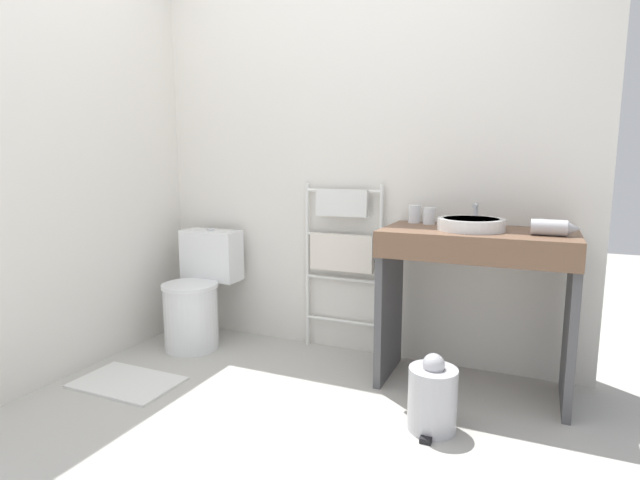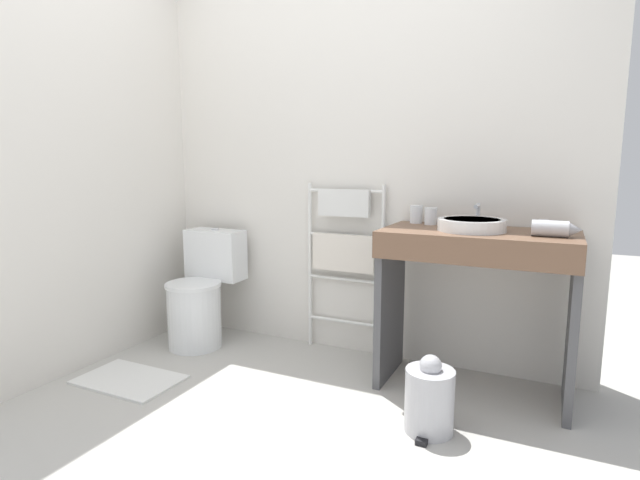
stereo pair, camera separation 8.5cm
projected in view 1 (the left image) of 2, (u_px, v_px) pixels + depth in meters
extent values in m
plane|color=#B2AFA8|center=(224.00, 467.00, 1.99)|extent=(12.00, 12.00, 0.00)
cube|color=silver|center=(352.00, 153.00, 3.11)|extent=(2.86, 0.12, 2.52)
cube|color=silver|center=(93.00, 153.00, 2.97)|extent=(0.12, 2.07, 2.52)
cylinder|color=white|center=(191.00, 318.00, 3.24)|extent=(0.34, 0.34, 0.41)
cylinder|color=white|center=(190.00, 285.00, 3.21)|extent=(0.36, 0.36, 0.02)
cube|color=white|center=(212.00, 255.00, 3.40)|extent=(0.40, 0.18, 0.34)
cylinder|color=silver|center=(211.00, 229.00, 3.37)|extent=(0.05, 0.05, 0.01)
cylinder|color=white|center=(307.00, 266.00, 3.25)|extent=(0.02, 0.02, 1.07)
cylinder|color=white|center=(380.00, 272.00, 3.05)|extent=(0.02, 0.02, 1.07)
cylinder|color=white|center=(342.00, 321.00, 3.20)|extent=(0.49, 0.02, 0.02)
cylinder|color=white|center=(343.00, 279.00, 3.16)|extent=(0.49, 0.02, 0.02)
cylinder|color=white|center=(343.00, 235.00, 3.12)|extent=(0.49, 0.02, 0.02)
cylinder|color=white|center=(343.00, 191.00, 3.07)|extent=(0.49, 0.02, 0.02)
cube|color=silver|center=(342.00, 203.00, 3.06)|extent=(0.33, 0.04, 0.17)
cube|color=silver|center=(341.00, 253.00, 3.11)|extent=(0.41, 0.04, 0.23)
cube|color=brown|center=(478.00, 234.00, 2.56)|extent=(0.96, 0.52, 0.03)
cube|color=brown|center=(471.00, 254.00, 2.35)|extent=(0.96, 0.02, 0.10)
cube|color=#4C4C4F|center=(389.00, 304.00, 2.81)|extent=(0.04, 0.44, 0.82)
cube|color=#4C4C4F|center=(571.00, 326.00, 2.45)|extent=(0.04, 0.44, 0.82)
cylinder|color=white|center=(471.00, 224.00, 2.55)|extent=(0.34, 0.34, 0.06)
cylinder|color=silver|center=(471.00, 219.00, 2.55)|extent=(0.28, 0.28, 0.01)
cylinder|color=silver|center=(476.00, 214.00, 2.73)|extent=(0.02, 0.02, 0.13)
cylinder|color=silver|center=(475.00, 206.00, 2.68)|extent=(0.02, 0.09, 0.02)
cylinder|color=white|center=(415.00, 214.00, 2.86)|extent=(0.07, 0.07, 0.10)
cylinder|color=white|center=(429.00, 216.00, 2.80)|extent=(0.07, 0.07, 0.09)
cylinder|color=#B7B7BC|center=(549.00, 228.00, 2.36)|extent=(0.16, 0.08, 0.08)
cone|color=#9C9CA0|center=(574.00, 229.00, 2.32)|extent=(0.06, 0.07, 0.07)
cube|color=#B7B7BC|center=(541.00, 225.00, 2.46)|extent=(0.05, 0.10, 0.05)
cylinder|color=#B7B7BC|center=(432.00, 399.00, 2.26)|extent=(0.22, 0.22, 0.29)
sphere|color=#B7B7BC|center=(434.00, 364.00, 2.23)|extent=(0.10, 0.10, 0.10)
cube|color=black|center=(426.00, 440.00, 2.16)|extent=(0.05, 0.04, 0.02)
cube|color=silver|center=(127.00, 382.00, 2.74)|extent=(0.56, 0.36, 0.01)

